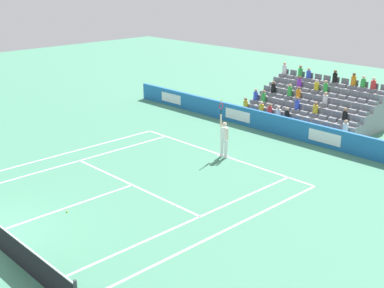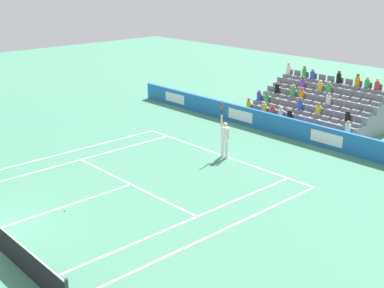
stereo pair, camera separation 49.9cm
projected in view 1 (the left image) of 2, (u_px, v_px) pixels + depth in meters
The scene contains 12 objects.
line_baseline at pixel (220, 155), 25.49m from camera, with size 10.97×0.10×0.01m, color white.
line_service at pixel (132, 185), 21.89m from camera, with size 8.23×0.10×0.01m, color white.
line_centre_service at pixel (66, 208), 19.78m from camera, with size 0.10×6.40×0.01m, color white.
line_singles_sideline_left at pixel (72, 163), 24.39m from camera, with size 0.10×11.89×0.01m, color white.
line_singles_sideline_right at pixel (191, 220), 18.78m from camera, with size 0.10×11.89×0.01m, color white.
line_doubles_sideline_left at pixel (57, 156), 25.33m from camera, with size 0.10×11.89×0.01m, color white.
line_doubles_sideline_right at pixel (219, 234), 17.85m from camera, with size 0.10×11.89×0.01m, color white.
line_centre_mark at pixel (219, 155), 25.43m from camera, with size 0.10×0.20×0.01m, color white.
sponsor_barrier at pixel (279, 125), 28.45m from camera, with size 23.71×0.22×1.09m.
tennis_player at pixel (224, 138), 24.86m from camera, with size 0.53×0.38×2.85m.
stadium_stand at pixel (315, 109), 30.70m from camera, with size 7.44×4.75×3.05m.
loose_tennis_ball at pixel (67, 212), 19.40m from camera, with size 0.07×0.07×0.07m, color #D1E533.
Camera 1 is at (-16.29, 5.75, 8.69)m, focal length 48.02 mm.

